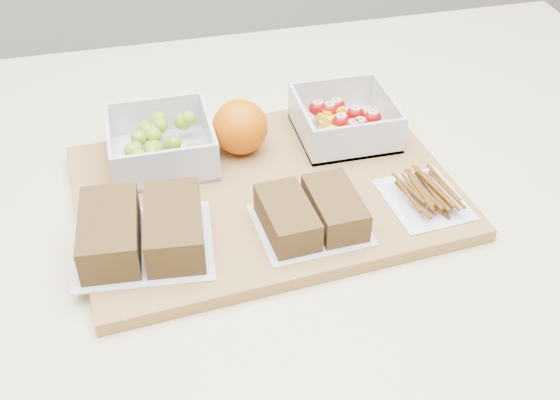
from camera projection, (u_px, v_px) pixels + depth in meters
The scene contains 7 objects.
cutting_board at pixel (266, 192), 0.80m from camera, with size 0.42×0.30×0.02m, color olive.
grape_container at pixel (162, 144), 0.83m from camera, with size 0.12×0.12×0.05m.
fruit_container at pixel (344, 121), 0.87m from camera, with size 0.12×0.12×0.05m.
orange at pixel (240, 127), 0.84m from camera, with size 0.07×0.07×0.07m, color #C75B04.
sandwich_bag_left at pixel (142, 230), 0.71m from camera, with size 0.15×0.14×0.04m.
sandwich_bag_center at pixel (311, 213), 0.74m from camera, with size 0.12×0.11×0.04m.
pretzel_bag at pixel (425, 193), 0.77m from camera, with size 0.09×0.11×0.02m.
Camera 1 is at (-0.14, -0.59, 1.41)m, focal length 45.00 mm.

